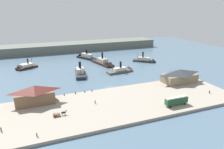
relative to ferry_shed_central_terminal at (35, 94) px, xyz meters
The scene contains 22 objects.
ground_plane 40.45m from the ferry_shed_central_terminal, 13.02° to the left, with size 320.00×320.00×0.00m, color slate.
quay_promenade 41.43m from the ferry_shed_central_terminal, 18.39° to the right, with size 110.00×36.00×1.20m, color #9E9384.
seawall_edge 39.73m from the ferry_shed_central_terminal, ahead, with size 110.00×0.80×1.00m, color gray.
ferry_shed_central_terminal is the anchor object (origin of this frame).
ferry_shed_east_terminal 79.31m from the ferry_shed_central_terminal, ahead, with size 20.22×10.14×7.69m.
street_tram 63.71m from the ferry_shed_central_terminal, 22.90° to the right, with size 10.92×2.52×4.01m.
horse_cart 18.04m from the ferry_shed_central_terminal, 61.24° to the right, with size 5.65×1.52×1.87m.
pedestrian_near_east_shed 85.48m from the ferry_shed_central_terminal, 13.49° to the right, with size 0.43×0.43×1.72m.
pedestrian_at_waters_edge 27.33m from the ferry_shed_central_terminal, 90.73° to the right, with size 0.39×0.39×1.57m.
pedestrian_near_cart 23.08m from the ferry_shed_central_terminal, 121.98° to the right, with size 0.44×0.44×1.78m.
pedestrian_walking_west 27.42m from the ferry_shed_central_terminal, 21.77° to the right, with size 0.41×0.41×1.66m.
mooring_post_east 14.43m from the ferry_shed_central_terminal, 16.36° to the left, with size 0.44×0.44×0.90m, color black.
mooring_post_center_west 19.70m from the ferry_shed_central_terminal, 11.73° to the left, with size 0.44×0.44×0.90m, color black.
mooring_post_west 28.23m from the ferry_shed_central_terminal, ahead, with size 0.44×0.44×0.90m, color black.
mooring_post_center_east 24.43m from the ferry_shed_central_terminal, ahead, with size 0.44×0.44×0.90m, color black.
ferry_outer_harbor 74.39m from the ferry_shed_central_terminal, 45.95° to the left, with size 12.50×25.94×11.83m.
ferry_approaching_east 100.91m from the ferry_shed_central_terminal, 30.00° to the left, with size 18.09×16.25×10.14m.
ferry_approaching_west 47.85m from the ferry_shed_central_terminal, 52.71° to the left, with size 9.43×22.00×11.01m.
ferry_moored_west 65.57m from the ferry_shed_central_terminal, 96.06° to the left, with size 16.90×12.99×10.68m.
ferry_mid_harbor 66.66m from the ferry_shed_central_terminal, 29.17° to the left, with size 20.57×7.78×9.48m.
ferry_near_quay 91.31m from the ferry_shed_central_terminal, 62.13° to the left, with size 16.16×22.92×10.12m.
far_headland 125.27m from the ferry_shed_central_terminal, 71.84° to the left, with size 180.00×24.00×8.00m, color #60665B.
Camera 1 is at (-36.52, -100.01, 42.99)m, focal length 32.49 mm.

